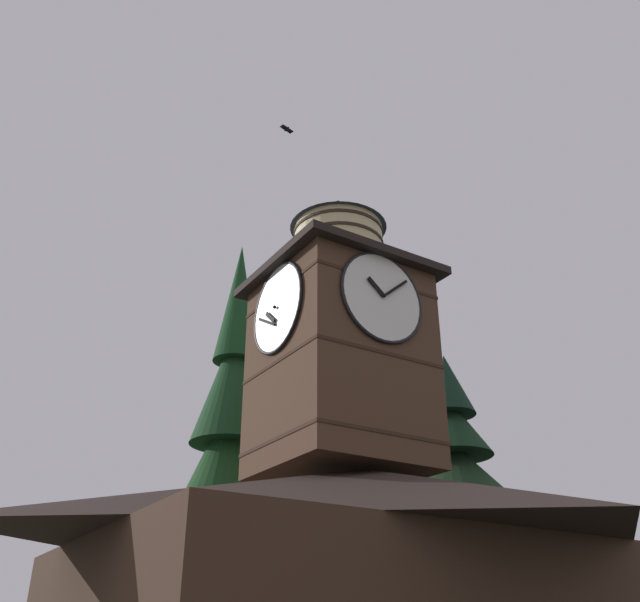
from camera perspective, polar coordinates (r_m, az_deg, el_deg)
name	(u,v)px	position (r m, az deg, el deg)	size (l,w,h in m)	color
building_main	(369,585)	(18.29, 4.03, -22.30)	(14.34, 10.89, 5.79)	#3C281C
clock_tower	(340,342)	(20.67, 1.63, -3.41)	(4.90, 4.90, 9.07)	#4C3323
pine_tree_behind	(228,487)	(25.30, -7.58, -14.92)	(5.49, 5.49, 16.49)	#473323
pine_tree_aside	(459,537)	(27.23, 11.38, -18.50)	(7.22, 7.22, 12.40)	#473323
moon	(286,459)	(59.57, -2.78, -12.87)	(1.75, 1.75, 1.75)	silver
flying_bird_high	(287,129)	(29.12, -2.76, 13.95)	(0.62, 0.33, 0.15)	black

